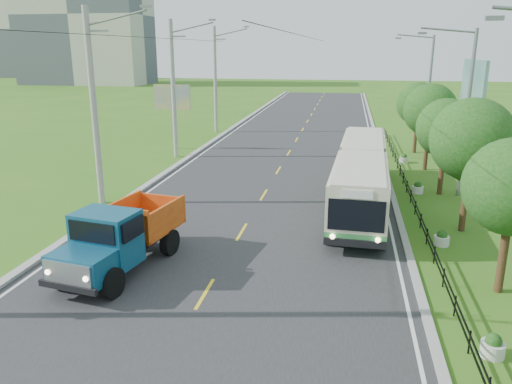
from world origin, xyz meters
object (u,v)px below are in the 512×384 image
(pole_near, at_px, (94,107))
(dump_truck, at_px, (121,233))
(pole_mid, at_px, (174,89))
(billboard_right, at_px, (473,91))
(tree_fourth, at_px, (446,131))
(streetlight_far, at_px, (427,88))
(tree_fifth, at_px, (430,113))
(tree_back, at_px, (419,106))
(streetlight_mid, at_px, (465,108))
(tree_third, at_px, (472,144))
(planter_mid, at_px, (418,188))
(bus, at_px, (361,172))
(planter_far, at_px, (404,159))
(planter_front, at_px, (493,347))
(billboard_left, at_px, (172,101))
(planter_near, at_px, (442,239))
(pole_far, at_px, (216,79))

(pole_near, bearing_deg, dump_truck, -58.41)
(pole_mid, relative_size, billboard_right, 1.37)
(tree_fourth, height_order, streetlight_far, streetlight_far)
(tree_fifth, bearing_deg, pole_mid, 177.29)
(tree_back, relative_size, streetlight_mid, 0.61)
(tree_third, distance_m, tree_fourth, 6.01)
(planter_mid, xyz_separation_m, bus, (-3.30, -2.65, 1.46))
(streetlight_mid, bearing_deg, billboard_right, 74.56)
(tree_third, xyz_separation_m, dump_truck, (-13.45, -6.73, -2.57))
(tree_fifth, bearing_deg, tree_back, 90.00)
(tree_fourth, relative_size, planter_far, 8.06)
(planter_front, xyz_separation_m, planter_far, (0.00, 24.00, 0.00))
(pole_near, height_order, billboard_left, pole_near)
(planter_far, distance_m, dump_truck, 23.96)
(tree_third, xyz_separation_m, planter_mid, (-1.26, 5.86, -3.70))
(pole_mid, xyz_separation_m, streetlight_mid, (18.90, -7.00, -0.19))
(tree_fourth, distance_m, planter_near, 8.87)
(planter_far, bearing_deg, tree_back, 73.12)
(planter_front, relative_size, billboard_left, 0.13)
(pole_near, height_order, tree_back, pole_near)
(pole_far, xyz_separation_m, streetlight_far, (18.90, -5.00, -0.19))
(tree_third, bearing_deg, streetlight_mid, 82.36)
(tree_back, relative_size, billboard_left, 1.06)
(planter_front, bearing_deg, billboard_left, 124.84)
(pole_far, height_order, billboard_right, pole_far)
(planter_near, bearing_deg, dump_truck, -159.36)
(bus, bearing_deg, planter_near, -55.82)
(streetlight_mid, height_order, planter_front, streetlight_mid)
(streetlight_mid, relative_size, bus, 0.60)
(tree_fifth, bearing_deg, dump_truck, -125.68)
(streetlight_far, distance_m, planter_front, 30.42)
(planter_near, bearing_deg, billboard_right, 75.20)
(bus, bearing_deg, streetlight_mid, 28.88)
(planter_far, relative_size, dump_truck, 0.11)
(tree_fifth, xyz_separation_m, tree_back, (-0.00, 6.00, -0.20))
(tree_third, bearing_deg, planter_mid, 102.10)
(pole_mid, bearing_deg, billboard_left, 112.42)
(tree_back, height_order, bus, tree_back)
(tree_fourth, height_order, billboard_right, billboard_right)
(tree_fourth, bearing_deg, pole_mid, 159.26)
(pole_mid, distance_m, streetlight_far, 20.16)
(pole_near, bearing_deg, streetlight_far, 45.14)
(tree_third, distance_m, planter_far, 14.40)
(billboard_left, bearing_deg, tree_fifth, -11.28)
(pole_mid, distance_m, streetlight_mid, 20.16)
(planter_near, bearing_deg, tree_third, 59.59)
(tree_third, relative_size, tree_fifth, 1.03)
(tree_back, bearing_deg, planter_far, -106.88)
(pole_mid, height_order, tree_fourth, pole_mid)
(tree_fourth, bearing_deg, tree_back, 90.00)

